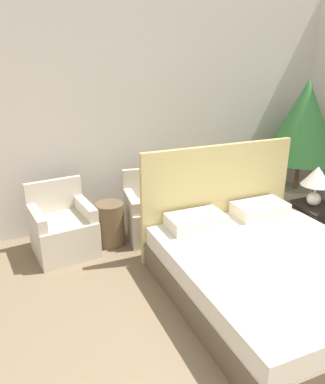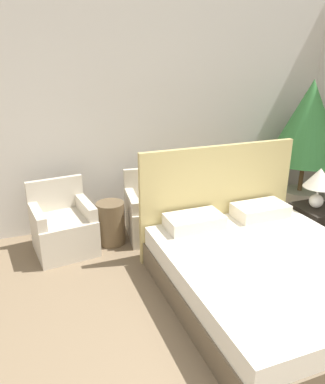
% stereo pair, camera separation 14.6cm
% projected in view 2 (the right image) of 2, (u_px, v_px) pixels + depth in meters
% --- Properties ---
extents(wall_back, '(10.00, 0.06, 2.90)m').
position_uv_depth(wall_back, '(151.00, 111.00, 4.77)').
color(wall_back, silver).
rests_on(wall_back, ground_plane).
extents(bed, '(1.83, 2.11, 1.23)m').
position_uv_depth(bed, '(266.00, 270.00, 3.46)').
color(bed, brown).
rests_on(bed, ground_plane).
extents(armchair_near_window_left, '(0.71, 0.70, 0.80)m').
position_uv_depth(armchair_near_window_left, '(64.00, 230.00, 4.25)').
color(armchair_near_window_left, beige).
rests_on(armchair_near_window_left, ground_plane).
extents(armchair_near_window_right, '(0.71, 0.70, 0.80)m').
position_uv_depth(armchair_near_window_right, '(154.00, 216.00, 4.62)').
color(armchair_near_window_right, beige).
rests_on(armchair_near_window_right, ground_plane).
extents(potted_palm, '(1.00, 1.00, 1.83)m').
position_uv_depth(potted_palm, '(308.00, 127.00, 4.97)').
color(potted_palm, beige).
rests_on(potted_palm, ground_plane).
extents(nightstand, '(0.43, 0.49, 0.46)m').
position_uv_depth(nightstand, '(314.00, 225.00, 4.44)').
color(nightstand, black).
rests_on(nightstand, ground_plane).
extents(table_lamp, '(0.35, 0.35, 0.48)m').
position_uv_depth(table_lamp, '(319.00, 181.00, 4.25)').
color(table_lamp, white).
rests_on(table_lamp, nightstand).
extents(side_table, '(0.33, 0.33, 0.51)m').
position_uv_depth(side_table, '(111.00, 223.00, 4.43)').
color(side_table, brown).
rests_on(side_table, ground_plane).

